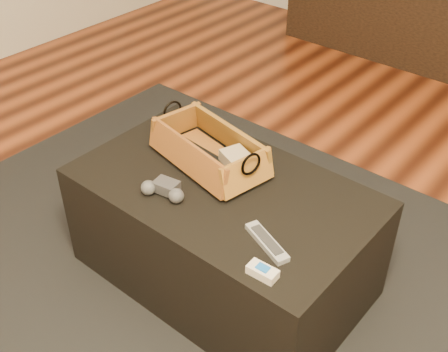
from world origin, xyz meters
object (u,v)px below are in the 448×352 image
Objects in this scene: game_controller at (164,190)px; silver_remote at (267,242)px; media_cabinet at (410,9)px; wicker_basket at (209,151)px; ottoman at (223,233)px; cream_gadget at (263,272)px; tv_remote at (202,155)px.

game_controller is 0.87× the size of silver_remote.
media_cabinet is 9.78× the size of game_controller.
wicker_basket is (0.26, -2.23, 0.18)m from media_cabinet.
media_cabinet is 3.32× the size of wicker_basket.
ottoman is 0.47m from cream_gadget.
tv_remote is 2.63× the size of cream_gadget.
ottoman is at bearing 154.13° from silver_remote.
cream_gadget is at bearing -59.08° from silver_remote.
ottoman is 2.14× the size of wicker_basket.
cream_gadget is at bearing -74.08° from media_cabinet.
wicker_basket is 0.23m from game_controller.
tv_remote is (-0.15, 0.06, 0.24)m from ottoman.
silver_remote is at bearing -27.04° from wicker_basket.
game_controller is (-0.11, -0.16, 0.23)m from ottoman.
tv_remote is 0.04m from wicker_basket.
tv_remote is at bearing 98.75° from game_controller.
media_cabinet is 17.83× the size of cream_gadget.
silver_remote is at bearing 4.23° from game_controller.
media_cabinet is at bearing 96.73° from wicker_basket.
silver_remote is at bearing -19.17° from tv_remote.
cream_gadget reaches higher than silver_remote.
game_controller is 1.82× the size of cream_gadget.
ottoman is at bearing 144.82° from cream_gadget.
game_controller is at bearing -87.68° from wicker_basket.
game_controller is (0.03, -0.22, -0.00)m from tv_remote.
cream_gadget is at bearing -33.79° from wicker_basket.
cream_gadget is (0.34, -0.24, 0.22)m from ottoman.
game_controller is 0.39m from silver_remote.
media_cabinet reaches higher than ottoman.
media_cabinet is at bearing 105.92° from cream_gadget.
cream_gadget reaches higher than ottoman.
game_controller reaches higher than cream_gadget.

